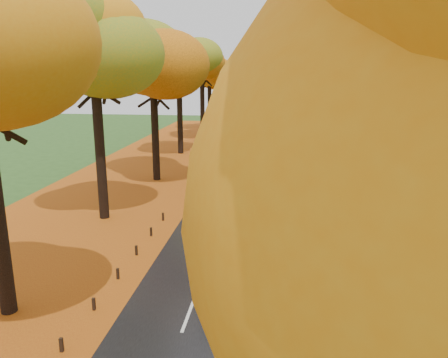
% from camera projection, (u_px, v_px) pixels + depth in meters
% --- Properties ---
extents(road, '(6.50, 90.00, 0.04)m').
position_uv_depth(road, '(236.00, 186.00, 34.74)').
color(road, black).
rests_on(road, ground).
extents(centre_line, '(0.12, 90.00, 0.01)m').
position_uv_depth(centre_line, '(236.00, 186.00, 34.74)').
color(centre_line, silver).
rests_on(centre_line, road).
extents(leaf_verge, '(12.00, 90.00, 0.02)m').
position_uv_depth(leaf_verge, '(127.00, 183.00, 35.81)').
color(leaf_verge, maroon).
rests_on(leaf_verge, ground).
extents(leaf_drift, '(0.90, 90.00, 0.01)m').
position_uv_depth(leaf_drift, '(198.00, 185.00, 35.10)').
color(leaf_drift, '#B46612').
rests_on(leaf_drift, road).
extents(trees_left, '(9.20, 74.00, 13.88)m').
position_uv_depth(trees_left, '(151.00, 64.00, 35.27)').
color(trees_left, black).
rests_on(trees_left, ground).
extents(trees_right, '(9.30, 74.20, 13.96)m').
position_uv_depth(trees_right, '(333.00, 61.00, 33.38)').
color(trees_right, black).
rests_on(trees_right, ground).
extents(bollard_row, '(0.11, 23.51, 0.52)m').
position_uv_depth(bollard_row, '(79.00, 323.00, 15.58)').
color(bollard_row, black).
rests_on(bollard_row, ground).
extents(streetlamp_near, '(2.45, 0.18, 8.00)m').
position_uv_depth(streetlamp_near, '(297.00, 186.00, 16.77)').
color(streetlamp_near, '#333538').
rests_on(streetlamp_near, ground).
extents(streetlamp_mid, '(2.45, 0.18, 8.00)m').
position_uv_depth(streetlamp_mid, '(287.00, 121.00, 37.95)').
color(streetlamp_mid, '#333538').
rests_on(streetlamp_mid, ground).
extents(streetlamp_far, '(2.45, 0.18, 8.00)m').
position_uv_depth(streetlamp_far, '(284.00, 103.00, 59.13)').
color(streetlamp_far, '#333538').
rests_on(streetlamp_far, ground).
extents(bus, '(2.77, 10.54, 2.75)m').
position_uv_depth(bus, '(241.00, 217.00, 23.03)').
color(bus, '#57140D').
rests_on(bus, road).
extents(car_white, '(2.31, 4.02, 1.29)m').
position_uv_depth(car_white, '(219.00, 161.00, 41.29)').
color(car_white, silver).
rests_on(car_white, road).
extents(car_silver, '(2.88, 4.62, 1.44)m').
position_uv_depth(car_silver, '(228.00, 146.00, 49.02)').
color(car_silver, '#96999E').
rests_on(car_silver, road).
extents(car_dark, '(2.97, 4.76, 1.29)m').
position_uv_depth(car_dark, '(233.00, 142.00, 52.36)').
color(car_dark, black).
rests_on(car_dark, road).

